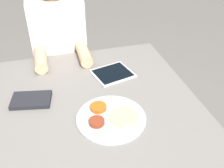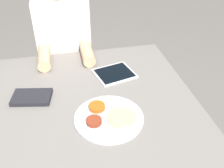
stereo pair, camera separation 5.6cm
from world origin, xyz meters
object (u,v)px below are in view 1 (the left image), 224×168
red_notebook (31,100)px  tablet_device (113,73)px  person_diner (62,66)px  thali_tray (111,118)px

red_notebook → tablet_device: red_notebook is taller
red_notebook → tablet_device: bearing=16.2°
person_diner → tablet_device: bearing=-59.5°
thali_tray → person_diner: size_ratio=0.24×
tablet_device → person_diner: (-0.24, 0.41, -0.16)m
red_notebook → person_diner: bearing=70.9°
red_notebook → thali_tray: bearing=-32.9°
tablet_device → person_diner: bearing=120.5°
thali_tray → red_notebook: size_ratio=1.52×
red_notebook → person_diner: size_ratio=0.16×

